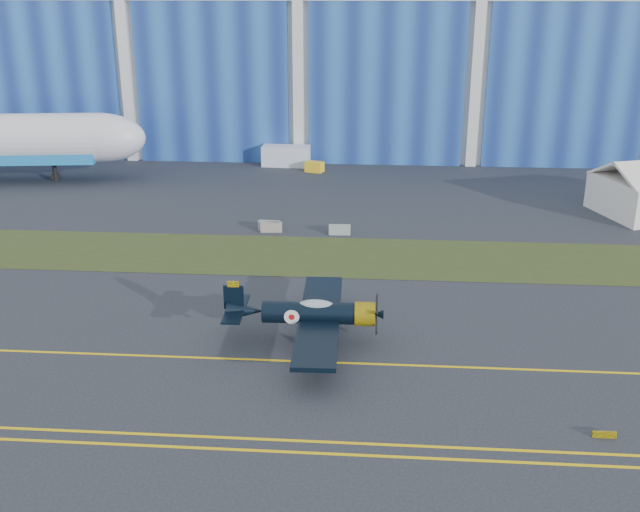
{
  "coord_description": "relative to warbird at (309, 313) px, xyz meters",
  "views": [
    {
      "loc": [
        9.97,
        -45.84,
        21.86
      ],
      "look_at": [
        5.97,
        6.62,
        2.71
      ],
      "focal_mm": 42.0,
      "sensor_mm": 36.0,
      "label": 1
    }
  ],
  "objects": [
    {
      "name": "ground",
      "position": [
        -5.97,
        2.38,
        -2.11
      ],
      "size": [
        260.0,
        260.0,
        0.0
      ],
      "primitive_type": "plane",
      "color": "#2B2F38",
      "rests_on": "ground"
    },
    {
      "name": "barrier_b",
      "position": [
        -5.91,
        23.24,
        -1.66
      ],
      "size": [
        2.04,
        0.74,
        0.9
      ],
      "primitive_type": "cube",
      "rotation": [
        0.0,
        0.0,
        -0.07
      ],
      "color": "gray",
      "rests_on": "ground"
    },
    {
      "name": "tug",
      "position": [
        -3.57,
        46.88,
        -1.49
      ],
      "size": [
        2.45,
        1.95,
        1.24
      ],
      "primitive_type": "cube",
      "rotation": [
        0.0,
        0.0,
        -0.33
      ],
      "color": "yellow",
      "rests_on": "ground"
    },
    {
      "name": "guard_board_right",
      "position": [
        16.03,
        -9.62,
        -1.94
      ],
      "size": [
        1.2,
        0.15,
        0.35
      ],
      "primitive_type": "cube",
      "color": "yellow",
      "rests_on": "ground"
    },
    {
      "name": "edge_line_far",
      "position": [
        -5.97,
        -11.12,
        -2.1
      ],
      "size": [
        80.0,
        0.2,
        0.02
      ],
      "primitive_type": "cube",
      "color": "yellow",
      "rests_on": "ground"
    },
    {
      "name": "grass_median",
      "position": [
        -5.97,
        16.38,
        -2.09
      ],
      "size": [
        260.0,
        10.0,
        0.02
      ],
      "primitive_type": "cube",
      "color": "#475128",
      "rests_on": "ground"
    },
    {
      "name": "barrier_c",
      "position": [
        0.8,
        22.45,
        -1.66
      ],
      "size": [
        2.03,
        0.69,
        0.9
      ],
      "primitive_type": "cube",
      "rotation": [
        0.0,
        0.0,
        0.05
      ],
      "color": "#8D9D9B",
      "rests_on": "ground"
    },
    {
      "name": "shipping_container",
      "position": [
        -7.46,
        49.78,
        -0.82
      ],
      "size": [
        6.09,
        2.73,
        2.58
      ],
      "primitive_type": "cube",
      "rotation": [
        0.0,
        0.0,
        -0.06
      ],
      "color": "silver",
      "rests_on": "ground"
    },
    {
      "name": "warbird",
      "position": [
        0.0,
        0.0,
        0.0
      ],
      "size": [
        11.71,
        14.02,
        4.08
      ],
      "rotation": [
        0.0,
        0.0,
        0.02
      ],
      "color": "black",
      "rests_on": "ground"
    },
    {
      "name": "hangar",
      "position": [
        -5.97,
        74.17,
        12.85
      ],
      "size": [
        220.0,
        45.7,
        30.0
      ],
      "color": "silver",
      "rests_on": "ground"
    },
    {
      "name": "taxiway_centreline",
      "position": [
        -5.97,
        -2.62,
        -2.1
      ],
      "size": [
        200.0,
        0.2,
        0.02
      ],
      "primitive_type": "cube",
      "color": "yellow",
      "rests_on": "ground"
    },
    {
      "name": "edge_line_near",
      "position": [
        -5.97,
        -12.12,
        -2.1
      ],
      "size": [
        80.0,
        0.2,
        0.02
      ],
      "primitive_type": "cube",
      "color": "yellow",
      "rests_on": "ground"
    },
    {
      "name": "barrier_a",
      "position": [
        -5.62,
        22.74,
        -1.66
      ],
      "size": [
        2.04,
        0.76,
        0.9
      ],
      "primitive_type": "cube",
      "rotation": [
        0.0,
        0.0,
        0.08
      ],
      "color": "gray",
      "rests_on": "ground"
    }
  ]
}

